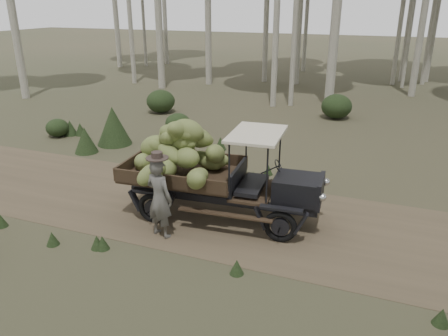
% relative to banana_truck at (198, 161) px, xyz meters
% --- Properties ---
extents(ground, '(120.00, 120.00, 0.00)m').
position_rel_banana_truck_xyz_m(ground, '(2.04, 0.21, -1.35)').
color(ground, '#473D2B').
rests_on(ground, ground).
extents(dirt_track, '(70.00, 4.00, 0.01)m').
position_rel_banana_truck_xyz_m(dirt_track, '(2.04, 0.21, -1.34)').
color(dirt_track, brown).
rests_on(dirt_track, ground).
extents(banana_truck, '(4.74, 2.37, 2.37)m').
position_rel_banana_truck_xyz_m(banana_truck, '(0.00, 0.00, 0.00)').
color(banana_truck, black).
rests_on(banana_truck, ground).
extents(farmer, '(0.72, 0.57, 1.91)m').
position_rel_banana_truck_xyz_m(farmer, '(-0.35, -1.23, -0.44)').
color(farmer, '#55534E').
rests_on(farmer, ground).
extents(undergrowth, '(23.78, 22.32, 1.38)m').
position_rel_banana_truck_xyz_m(undergrowth, '(0.44, -2.20, -0.78)').
color(undergrowth, '#233319').
rests_on(undergrowth, ground).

